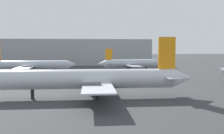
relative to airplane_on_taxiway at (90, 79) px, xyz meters
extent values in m
cylinder|color=silver|center=(-0.30, 0.00, 0.01)|extent=(28.02, 3.52, 3.19)
cone|color=silver|center=(15.44, -0.19, 0.01)|extent=(3.54, 3.23, 3.19)
cube|color=silver|center=(1.10, -0.01, -0.47)|extent=(4.65, 22.11, 0.22)
cube|color=silver|center=(13.24, -0.16, 0.33)|extent=(2.24, 7.56, 0.14)
cube|color=orange|center=(12.79, -0.15, 4.25)|extent=(2.88, 0.30, 5.29)
cylinder|color=#4C4C54|center=(0.21, -4.19, -0.63)|extent=(2.71, 1.65, 1.62)
cylinder|color=#4C4C54|center=(0.31, 4.19, -0.63)|extent=(2.71, 1.65, 1.62)
cube|color=black|center=(-9.26, 0.11, -2.35)|extent=(0.45, 0.45, 1.54)
cube|color=black|center=(1.07, -1.81, -2.35)|extent=(0.45, 0.45, 1.54)
cube|color=black|center=(1.12, 1.78, -2.35)|extent=(0.45, 0.45, 1.54)
cylinder|color=#B2BCCC|center=(-16.93, 34.03, 0.07)|extent=(21.04, 3.84, 2.48)
cone|color=#B2BCCC|center=(-5.14, 34.80, 0.07)|extent=(2.89, 2.65, 2.48)
cube|color=#B2BCCC|center=(-17.98, 33.96, -0.30)|extent=(5.60, 22.30, 0.19)
cylinder|color=#4C4C54|center=(-17.63, 38.18, -0.43)|extent=(2.47, 1.58, 1.43)
cylinder|color=#4C4C54|center=(-17.08, 29.81, -0.43)|extent=(2.47, 1.58, 1.43)
cube|color=black|center=(-10.25, 34.46, -2.15)|extent=(0.42, 0.42, 1.95)
cube|color=black|center=(-18.08, 35.54, -2.15)|extent=(0.42, 0.42, 1.95)
cube|color=black|center=(-17.87, 32.38, -2.15)|extent=(0.42, 0.42, 1.95)
cylinder|color=#B2BCCC|center=(14.91, 45.29, -0.42)|extent=(17.75, 4.84, 2.86)
cone|color=#B2BCCC|center=(25.19, 46.47, -0.42)|extent=(3.45, 3.20, 2.86)
cone|color=#B2BCCC|center=(4.64, 44.11, -0.42)|extent=(3.45, 3.20, 2.86)
cube|color=#B2BCCC|center=(14.04, 45.19, -0.84)|extent=(5.97, 21.02, 0.17)
cube|color=#B2BCCC|center=(6.57, 44.33, -0.13)|extent=(2.43, 6.27, 0.12)
cube|color=orange|center=(6.93, 44.37, 2.88)|extent=(2.34, 0.48, 3.74)
cylinder|color=#4C4C54|center=(14.12, 49.16, -0.99)|extent=(2.32, 1.55, 1.31)
cylinder|color=#4C4C54|center=(15.02, 41.34, -0.99)|extent=(2.32, 1.55, 1.31)
cube|color=black|center=(20.49, 45.93, -2.48)|extent=(0.40, 0.40, 1.28)
cube|color=black|center=(13.88, 46.63, -2.48)|extent=(0.40, 0.40, 1.28)
cube|color=black|center=(14.21, 43.74, -2.48)|extent=(0.40, 0.40, 1.28)
cube|color=#999EA3|center=(-18.67, 83.75, 2.93)|extent=(95.99, 25.03, 12.10)
camera|label=1|loc=(-0.38, -40.02, 5.13)|focal=39.41mm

